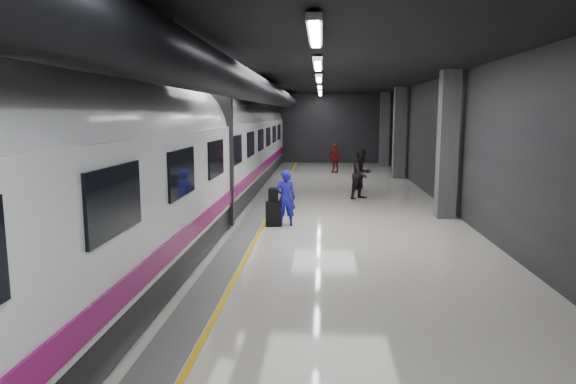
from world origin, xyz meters
name	(u,v)px	position (x,y,z in m)	size (l,w,h in m)	color
ground	(295,229)	(0.00, 0.00, 0.00)	(40.00, 40.00, 0.00)	silver
platform_hall	(287,102)	(-0.29, 0.96, 3.54)	(10.02, 40.02, 4.51)	black
train	(179,155)	(-3.25, 0.00, 2.07)	(3.05, 38.00, 4.05)	black
traveler_main	(285,198)	(-0.31, 0.46, 0.81)	(0.59, 0.39, 1.62)	#1F1BCC
suitcase_main	(273,214)	(-0.65, 0.40, 0.35)	(0.43, 0.27, 0.71)	black
shoulder_bag	(273,195)	(-0.65, 0.41, 0.90)	(0.29, 0.15, 0.38)	black
traveler_far_a	(362,174)	(2.23, 5.37, 0.95)	(0.92, 0.72, 1.90)	black
traveler_far_b	(335,158)	(1.45, 14.18, 0.79)	(0.92, 0.38, 1.57)	maroon
suitcase_far	(357,183)	(2.24, 7.98, 0.28)	(0.38, 0.24, 0.56)	black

